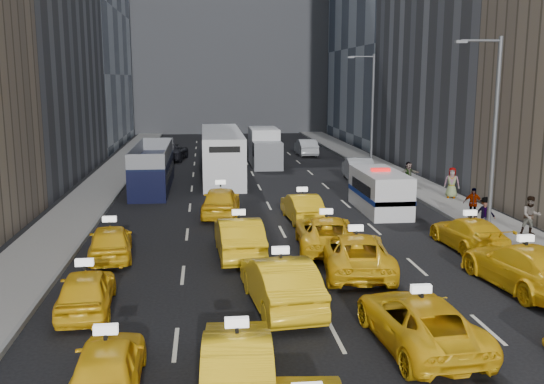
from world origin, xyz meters
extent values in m
plane|color=black|center=(0.00, 0.00, 0.00)|extent=(160.00, 160.00, 0.00)
cube|color=gray|center=(-10.50, 25.00, 0.07)|extent=(3.00, 90.00, 0.15)
cube|color=gray|center=(10.50, 25.00, 0.07)|extent=(3.00, 90.00, 0.15)
cube|color=slate|center=(-9.05, 25.00, 0.09)|extent=(0.15, 90.00, 0.18)
cube|color=slate|center=(9.05, 25.00, 0.09)|extent=(0.15, 90.00, 0.18)
cylinder|color=#595B60|center=(9.30, 12.00, 4.50)|extent=(0.20, 0.20, 9.00)
cylinder|color=#595B60|center=(8.40, 12.00, 8.80)|extent=(1.80, 0.12, 0.12)
cube|color=slate|center=(7.50, 12.00, 8.75)|extent=(0.50, 0.22, 0.12)
cylinder|color=#595B60|center=(9.30, 32.00, 4.50)|extent=(0.20, 0.20, 9.00)
cylinder|color=#595B60|center=(8.40, 32.00, 8.80)|extent=(1.80, 0.12, 0.12)
cube|color=slate|center=(7.50, 32.00, 8.75)|extent=(0.50, 0.22, 0.12)
imported|color=yellow|center=(-5.93, -0.45, 0.67)|extent=(1.68, 3.98, 1.34)
imported|color=yellow|center=(-2.95, -0.73, 0.75)|extent=(1.77, 4.59, 1.49)
imported|color=yellow|center=(2.13, 1.21, 0.70)|extent=(2.66, 5.19, 1.40)
imported|color=yellow|center=(-7.37, 4.74, 0.69)|extent=(1.90, 4.14, 1.38)
imported|color=yellow|center=(-1.29, 4.43, 0.83)|extent=(2.32, 5.21, 1.66)
imported|color=yellow|center=(1.95, 7.68, 0.74)|extent=(3.05, 5.58, 1.48)
imported|color=yellow|center=(7.30, 5.24, 0.79)|extent=(2.80, 5.66, 1.58)
imported|color=yellow|center=(-7.46, 10.45, 0.71)|extent=(2.13, 4.34, 1.42)
imported|color=yellow|center=(-2.28, 10.20, 0.82)|extent=(1.96, 5.03, 1.63)
imported|color=yellow|center=(1.45, 10.75, 0.73)|extent=(2.91, 5.44, 1.45)
imported|color=yellow|center=(7.57, 10.23, 0.68)|extent=(2.14, 4.77, 1.36)
imported|color=yellow|center=(-2.81, 17.70, 0.80)|extent=(2.33, 4.85, 1.60)
imported|color=yellow|center=(1.30, 16.18, 0.70)|extent=(1.76, 4.36, 1.41)
cube|color=silver|center=(5.88, 17.89, 1.11)|extent=(2.25, 5.62, 2.23)
cylinder|color=black|center=(4.97, 16.00, 0.45)|extent=(0.28, 0.89, 0.89)
cylinder|color=black|center=(6.80, 16.00, 0.45)|extent=(0.28, 0.89, 0.89)
cylinder|color=black|center=(4.97, 19.78, 0.45)|extent=(0.28, 0.89, 0.89)
cylinder|color=black|center=(6.80, 19.78, 0.45)|extent=(0.28, 0.89, 0.89)
cube|color=navy|center=(5.88, 17.89, 0.96)|extent=(2.29, 5.62, 0.25)
cube|color=red|center=(5.88, 17.89, 2.31)|extent=(1.02, 0.38, 0.16)
cube|color=black|center=(-7.02, 26.25, 1.43)|extent=(2.79, 9.96, 2.86)
cylinder|color=black|center=(-7.99, 22.22, 0.55)|extent=(0.28, 1.10, 1.10)
cylinder|color=black|center=(-6.05, 22.22, 0.55)|extent=(0.28, 1.10, 1.10)
cylinder|color=black|center=(-7.99, 30.27, 0.55)|extent=(0.28, 1.10, 1.10)
cylinder|color=black|center=(-6.05, 30.27, 0.55)|extent=(0.28, 1.10, 1.10)
cube|color=silver|center=(-2.37, 30.48, 1.72)|extent=(3.86, 13.48, 3.44)
cylinder|color=black|center=(-3.60, 24.73, 0.55)|extent=(0.28, 1.10, 1.10)
cylinder|color=black|center=(-1.13, 24.73, 0.55)|extent=(0.28, 1.10, 1.10)
cylinder|color=black|center=(-3.60, 36.23, 0.55)|extent=(0.28, 1.10, 1.10)
cylinder|color=black|center=(-1.13, 36.23, 0.55)|extent=(0.28, 1.10, 1.10)
cube|color=white|center=(1.39, 36.24, 1.53)|extent=(3.11, 6.93, 3.06)
cylinder|color=black|center=(0.39, 33.80, 0.55)|extent=(0.28, 1.10, 1.10)
cylinder|color=black|center=(2.38, 33.80, 0.55)|extent=(0.28, 1.10, 1.10)
cylinder|color=black|center=(0.39, 38.69, 0.55)|extent=(0.28, 1.10, 1.10)
cylinder|color=black|center=(2.38, 38.69, 0.55)|extent=(0.28, 1.10, 1.10)
imported|color=#A6A9AE|center=(7.26, 28.07, 0.83)|extent=(2.27, 5.21, 1.67)
imported|color=black|center=(-6.55, 40.56, 0.73)|extent=(3.09, 5.53, 1.46)
imported|color=slate|center=(2.74, 47.35, 0.68)|extent=(2.19, 4.77, 1.35)
imported|color=black|center=(-2.17, 45.89, 0.69)|extent=(1.64, 4.07, 1.38)
imported|color=#B6BABE|center=(5.93, 42.50, 0.78)|extent=(1.68, 4.75, 1.56)
imported|color=gray|center=(11.13, 11.64, 1.04)|extent=(0.96, 0.67, 1.78)
imported|color=gray|center=(9.55, 12.91, 0.92)|extent=(1.02, 0.48, 1.54)
imported|color=gray|center=(9.90, 15.02, 0.95)|extent=(1.02, 0.70, 1.59)
imported|color=gray|center=(11.03, 20.40, 1.07)|extent=(1.02, 0.80, 1.84)
imported|color=gray|center=(9.82, 24.65, 0.96)|extent=(1.56, 0.89, 1.62)
camera|label=1|loc=(-3.59, -13.78, 7.20)|focal=40.00mm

